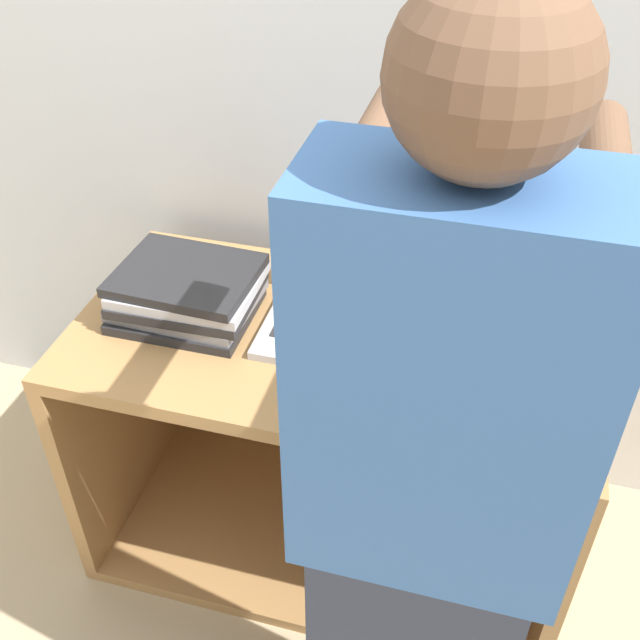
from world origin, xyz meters
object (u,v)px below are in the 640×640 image
laptop_open (338,304)px  laptop_stack_right (487,333)px  laptop_stack_left (187,293)px  person (427,523)px

laptop_open → laptop_stack_right: size_ratio=1.15×
laptop_stack_left → person: 0.83m
laptop_stack_right → person: size_ratio=0.20×
laptop_stack_left → laptop_open: bearing=10.6°
laptop_open → person: bearing=-63.6°
laptop_stack_left → person: bearing=-39.6°
laptop_stack_left → laptop_stack_right: 0.68m
laptop_open → laptop_stack_left: laptop_open is taller
laptop_stack_right → person: person is taller
laptop_stack_left → laptop_stack_right: laptop_stack_right is taller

